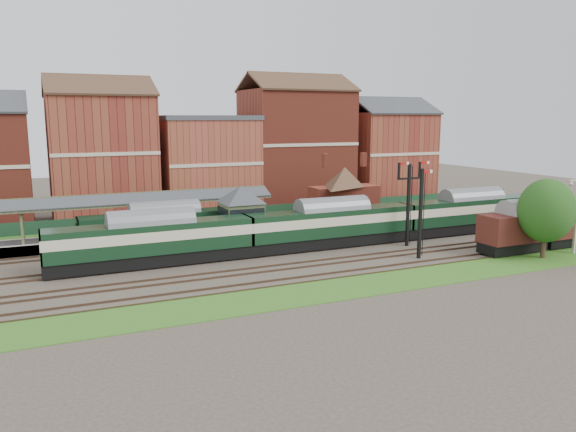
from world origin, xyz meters
name	(u,v)px	position (x,y,z in m)	size (l,w,h in m)	color
ground	(284,252)	(0.00, 0.00, 0.00)	(160.00, 160.00, 0.00)	#473D33
grass_back	(229,223)	(0.00, 16.00, 0.03)	(90.00, 4.50, 0.06)	#2D6619
grass_front	(350,287)	(0.00, -12.00, 0.03)	(90.00, 5.00, 0.06)	#2D6619
fence	(224,214)	(0.00, 18.00, 0.75)	(90.00, 0.12, 1.50)	#193823
platform	(203,232)	(-5.00, 9.75, 0.50)	(55.00, 3.40, 1.00)	#2D2D2D
signal_box	(241,215)	(-3.00, 3.25, 3.19)	(5.40, 5.40, 6.00)	#607453
brick_hut	(316,229)	(5.00, 3.25, 1.20)	(3.20, 2.64, 2.94)	maroon
station_building	(344,191)	(12.00, 9.75, 3.96)	(8.10, 8.10, 5.90)	#973726
canopy	(143,197)	(-11.00, 9.75, 4.58)	(26.00, 3.89, 4.08)	#4A5233
semaphore_bracket	(409,199)	(12.04, -2.50, 4.63)	(3.60, 0.25, 8.18)	black
semaphore_siding	(421,212)	(10.02, -7.00, 4.16)	(1.23, 0.25, 8.00)	black
town_backdrop	(205,159)	(-0.18, 25.00, 7.00)	(69.00, 10.00, 16.00)	#973726
dmu_train	(332,224)	(5.04, 0.00, 2.32)	(51.44, 2.71, 3.95)	black
platform_railcar	(165,225)	(-9.58, 6.50, 2.16)	(15.88, 2.51, 3.66)	black
goods_van_a	(565,226)	(25.72, -9.00, 2.02)	(5.83, 2.53, 3.54)	black
goods_van_b	(513,230)	(19.01, -9.00, 2.19)	(6.37, 2.76, 3.87)	black
tree_far	(546,211)	(20.04, -11.56, 4.29)	(4.87, 4.87, 7.11)	#382619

